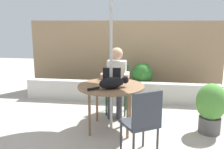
{
  "coord_description": "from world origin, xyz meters",
  "views": [
    {
      "loc": [
        0.53,
        -3.76,
        1.71
      ],
      "look_at": [
        0.0,
        0.1,
        0.87
      ],
      "focal_mm": 40.67,
      "sensor_mm": 36.0,
      "label": 1
    }
  ],
  "objects_px": {
    "cat": "(113,83)",
    "chair_empty": "(143,119)",
    "chair_occupied": "(117,85)",
    "potted_plant_by_chair": "(211,106)",
    "potted_plant_near_fence": "(142,78)",
    "person_seated": "(116,78)",
    "laptop": "(111,78)",
    "patio_table": "(111,89)"
  },
  "relations": [
    {
      "from": "person_seated",
      "to": "cat",
      "type": "relative_size",
      "value": 2.15
    },
    {
      "from": "potted_plant_by_chair",
      "to": "potted_plant_near_fence",
      "type": "bearing_deg",
      "value": 122.31
    },
    {
      "from": "chair_occupied",
      "to": "potted_plant_by_chair",
      "type": "xyz_separation_m",
      "value": [
        1.53,
        -0.74,
        -0.1
      ]
    },
    {
      "from": "chair_occupied",
      "to": "chair_empty",
      "type": "height_order",
      "value": "same"
    },
    {
      "from": "patio_table",
      "to": "chair_empty",
      "type": "xyz_separation_m",
      "value": [
        0.51,
        -0.82,
        -0.14
      ]
    },
    {
      "from": "chair_occupied",
      "to": "person_seated",
      "type": "distance_m",
      "value": 0.23
    },
    {
      "from": "potted_plant_near_fence",
      "to": "chair_empty",
      "type": "bearing_deg",
      "value": -88.61
    },
    {
      "from": "chair_empty",
      "to": "laptop",
      "type": "height_order",
      "value": "laptop"
    },
    {
      "from": "person_seated",
      "to": "cat",
      "type": "xyz_separation_m",
      "value": [
        0.05,
        -0.83,
        0.11
      ]
    },
    {
      "from": "laptop",
      "to": "cat",
      "type": "bearing_deg",
      "value": -78.44
    },
    {
      "from": "chair_empty",
      "to": "potted_plant_near_fence",
      "type": "height_order",
      "value": "chair_empty"
    },
    {
      "from": "patio_table",
      "to": "person_seated",
      "type": "xyz_separation_m",
      "value": [
        0.0,
        0.66,
        0.03
      ]
    },
    {
      "from": "laptop",
      "to": "potted_plant_by_chair",
      "type": "xyz_separation_m",
      "value": [
        1.56,
        -0.17,
        -0.36
      ]
    },
    {
      "from": "laptop",
      "to": "cat",
      "type": "xyz_separation_m",
      "value": [
        0.09,
        -0.42,
        0.02
      ]
    },
    {
      "from": "chair_occupied",
      "to": "potted_plant_near_fence",
      "type": "height_order",
      "value": "chair_occupied"
    },
    {
      "from": "cat",
      "to": "chair_occupied",
      "type": "bearing_deg",
      "value": 93.17
    },
    {
      "from": "person_seated",
      "to": "potted_plant_near_fence",
      "type": "xyz_separation_m",
      "value": [
        0.44,
        1.13,
        -0.26
      ]
    },
    {
      "from": "potted_plant_near_fence",
      "to": "potted_plant_by_chair",
      "type": "height_order",
      "value": "potted_plant_near_fence"
    },
    {
      "from": "person_seated",
      "to": "potted_plant_near_fence",
      "type": "distance_m",
      "value": 1.24
    },
    {
      "from": "chair_empty",
      "to": "potted_plant_by_chair",
      "type": "bearing_deg",
      "value": 41.42
    },
    {
      "from": "chair_empty",
      "to": "potted_plant_by_chair",
      "type": "height_order",
      "value": "chair_empty"
    },
    {
      "from": "cat",
      "to": "chair_empty",
      "type": "bearing_deg",
      "value": -55.12
    },
    {
      "from": "potted_plant_near_fence",
      "to": "potted_plant_by_chair",
      "type": "bearing_deg",
      "value": -57.69
    },
    {
      "from": "potted_plant_near_fence",
      "to": "potted_plant_by_chair",
      "type": "distance_m",
      "value": 2.02
    },
    {
      "from": "patio_table",
      "to": "potted_plant_near_fence",
      "type": "distance_m",
      "value": 1.86
    },
    {
      "from": "chair_empty",
      "to": "laptop",
      "type": "relative_size",
      "value": 2.89
    },
    {
      "from": "potted_plant_by_chair",
      "to": "laptop",
      "type": "bearing_deg",
      "value": 173.62
    },
    {
      "from": "patio_table",
      "to": "laptop",
      "type": "xyz_separation_m",
      "value": [
        -0.03,
        0.26,
        0.12
      ]
    },
    {
      "from": "patio_table",
      "to": "cat",
      "type": "distance_m",
      "value": 0.23
    },
    {
      "from": "patio_table",
      "to": "chair_occupied",
      "type": "distance_m",
      "value": 0.83
    },
    {
      "from": "laptop",
      "to": "potted_plant_near_fence",
      "type": "relative_size",
      "value": 0.39
    },
    {
      "from": "chair_empty",
      "to": "potted_plant_by_chair",
      "type": "relative_size",
      "value": 1.14
    },
    {
      "from": "cat",
      "to": "potted_plant_by_chair",
      "type": "xyz_separation_m",
      "value": [
        1.47,
        0.25,
        -0.38
      ]
    },
    {
      "from": "chair_occupied",
      "to": "person_seated",
      "type": "bearing_deg",
      "value": -90.0
    },
    {
      "from": "potted_plant_near_fence",
      "to": "person_seated",
      "type": "bearing_deg",
      "value": -111.54
    },
    {
      "from": "patio_table",
      "to": "cat",
      "type": "xyz_separation_m",
      "value": [
        0.05,
        -0.17,
        0.14
      ]
    },
    {
      "from": "patio_table",
      "to": "person_seated",
      "type": "bearing_deg",
      "value": 90.0
    },
    {
      "from": "chair_occupied",
      "to": "chair_empty",
      "type": "xyz_separation_m",
      "value": [
        0.51,
        -1.64,
        0.0
      ]
    },
    {
      "from": "person_seated",
      "to": "laptop",
      "type": "distance_m",
      "value": 0.42
    },
    {
      "from": "patio_table",
      "to": "potted_plant_by_chair",
      "type": "bearing_deg",
      "value": 3.07
    },
    {
      "from": "person_seated",
      "to": "chair_occupied",
      "type": "bearing_deg",
      "value": 90.0
    },
    {
      "from": "chair_empty",
      "to": "potted_plant_by_chair",
      "type": "distance_m",
      "value": 1.36
    }
  ]
}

